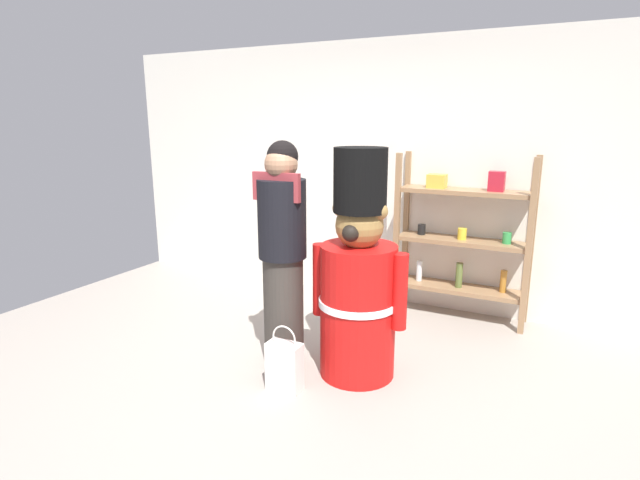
# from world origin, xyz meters

# --- Properties ---
(ground_plane) EXTENTS (6.40, 6.40, 0.00)m
(ground_plane) POSITION_xyz_m (0.00, 0.00, 0.00)
(ground_plane) COLOR #9E9389
(back_wall) EXTENTS (6.40, 0.12, 2.60)m
(back_wall) POSITION_xyz_m (0.00, 2.20, 1.30)
(back_wall) COLOR silver
(back_wall) RESTS_ON ground_plane
(merchandise_shelf) EXTENTS (1.22, 0.35, 1.54)m
(merchandise_shelf) POSITION_xyz_m (0.76, 1.98, 0.78)
(merchandise_shelf) COLOR #93704C
(merchandise_shelf) RESTS_ON ground_plane
(teddy_bear_guard) EXTENTS (0.72, 0.57, 1.66)m
(teddy_bear_guard) POSITION_xyz_m (0.33, 0.52, 0.70)
(teddy_bear_guard) COLOR red
(teddy_bear_guard) RESTS_ON ground_plane
(person_shopper) EXTENTS (0.37, 0.35, 1.70)m
(person_shopper) POSITION_xyz_m (-0.22, 0.40, 0.89)
(person_shopper) COLOR #38332D
(person_shopper) RESTS_ON ground_plane
(shopping_bag) EXTENTS (0.24, 0.13, 0.48)m
(shopping_bag) POSITION_xyz_m (-0.03, 0.08, 0.18)
(shopping_bag) COLOR silver
(shopping_bag) RESTS_ON ground_plane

